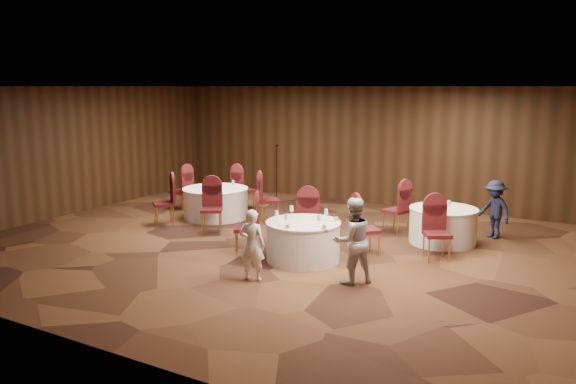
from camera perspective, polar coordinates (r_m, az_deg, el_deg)
The scene contains 15 objects.
ground at distance 11.50m, azimuth -1.36°, elevation -5.46°, with size 12.00×12.00×0.00m, color black.
room_shell at distance 11.12m, azimuth -1.41°, elevation 4.31°, with size 12.00×12.00×12.00m.
table_main at distance 10.46m, azimuth 1.54°, elevation -4.98°, with size 1.39×1.39×0.74m.
table_left at distance 13.94m, azimuth -7.36°, elevation -1.08°, with size 1.61×1.61×0.74m.
table_right at distance 12.03m, azimuth 15.45°, elevation -3.28°, with size 1.38×1.38×0.74m.
chairs_main at distance 11.11m, azimuth 1.93°, elevation -3.37°, with size 2.79×1.99×1.00m.
chairs_left at distance 13.86m, azimuth -7.52°, elevation -0.63°, with size 3.26×3.02×1.00m.
chairs_right at distance 11.73m, azimuth 12.76°, elevation -2.89°, with size 2.01×2.24×1.00m.
tabletop_main at distance 10.19m, azimuth 1.94°, elevation -2.69°, with size 1.10×1.09×0.22m.
tabletop_left at distance 13.85m, azimuth -7.36°, elevation 0.72°, with size 0.87×0.79×0.22m.
tabletop_right at distance 11.66m, azimuth 16.03°, elevation -1.11°, with size 0.08×0.08×0.22m.
mic_stand at distance 15.66m, azimuth -1.19°, elevation 0.66°, with size 0.24×0.24×1.61m.
woman_a at distance 9.38m, azimuth -3.67°, elevation -5.39°, with size 0.44×0.29×1.21m, color white.
woman_b at distance 9.26m, azimuth 6.55°, elevation -4.93°, with size 0.70×0.54×1.44m, color #BAB9BF.
man_c at distance 12.71m, azimuth 20.25°, elevation -1.67°, with size 0.81×0.46×1.25m, color black.
Camera 1 is at (5.67, -9.48, 3.20)m, focal length 35.00 mm.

